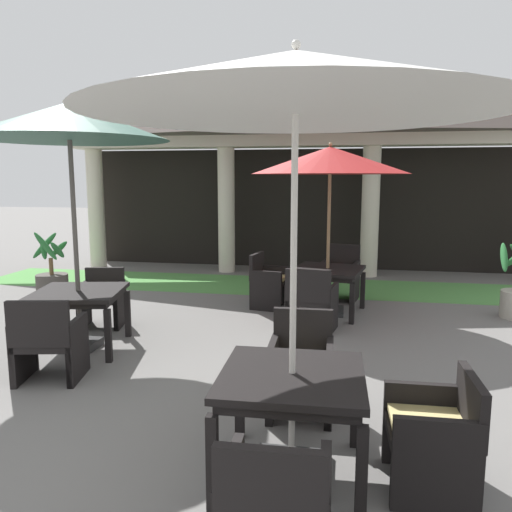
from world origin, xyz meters
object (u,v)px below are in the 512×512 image
object	(u,v)px
patio_table_near_foreground	(79,298)
patio_chair_mid_left_east	(435,434)
patio_chair_mid_left_south	(276,511)
patio_chair_mid_left_north	(301,368)
patio_chair_near_foreground_south	(48,342)
patio_chair_mid_right_south	(311,301)
patio_table_mid_right	(328,274)
patio_umbrella_mid_left	(296,85)
patio_umbrella_near_foreground	(69,123)
patio_umbrella_mid_right	(330,162)
patio_chair_near_foreground_north	(102,299)
patio_chair_mid_right_north	(340,275)
patio_table_mid_left	(292,386)
patio_chair_mid_right_west	(269,282)
potted_palm_left_edge	(52,279)
terracotta_urn	(294,290)

from	to	relation	value
patio_table_near_foreground	patio_chair_mid_left_east	size ratio (longest dim) A/B	1.48
patio_chair_mid_left_south	patio_chair_mid_left_north	distance (m)	1.92
patio_chair_near_foreground_south	patio_chair_mid_left_east	size ratio (longest dim) A/B	1.12
patio_chair_mid_left_north	patio_chair_mid_right_south	size ratio (longest dim) A/B	1.02
patio_chair_near_foreground_south	patio_table_mid_right	distance (m)	4.19
patio_umbrella_mid_left	patio_table_mid_right	size ratio (longest dim) A/B	2.47
patio_umbrella_near_foreground	patio_chair_mid_left_south	bearing A→B (deg)	-47.67
patio_chair_mid_left_south	patio_umbrella_mid_right	bearing A→B (deg)	88.10
patio_umbrella_near_foreground	patio_chair_near_foreground_north	distance (m)	2.51
patio_table_mid_right	patio_chair_mid_right_north	bearing A→B (deg)	79.14
patio_table_mid_left	patio_chair_mid_left_north	distance (m)	0.99
patio_chair_mid_right_west	potted_palm_left_edge	xyz separation A→B (m)	(-3.87, 0.02, -0.09)
patio_table_mid_right	patio_chair_mid_left_east	bearing A→B (deg)	-78.63
terracotta_urn	patio_chair_mid_right_west	bearing A→B (deg)	-123.90
patio_umbrella_mid_left	potted_palm_left_edge	size ratio (longest dim) A/B	2.44
patio_chair_mid_left_south	patio_chair_mid_left_east	size ratio (longest dim) A/B	1.08
patio_chair_mid_left_south	patio_chair_mid_right_north	xyz separation A→B (m)	(0.24, 6.31, 0.03)
patio_table_mid_right	potted_palm_left_edge	size ratio (longest dim) A/B	0.99
patio_chair_near_foreground_north	patio_table_mid_right	bearing A→B (deg)	-169.18
patio_umbrella_near_foreground	patio_chair_mid_left_north	world-z (taller)	patio_umbrella_near_foreground
patio_umbrella_mid_left	patio_chair_near_foreground_south	bearing A→B (deg)	155.19
patio_chair_mid_left_south	patio_chair_mid_right_west	size ratio (longest dim) A/B	0.99
patio_table_near_foreground	patio_umbrella_mid_right	distance (m)	4.03
patio_chair_mid_left_north	terracotta_urn	world-z (taller)	patio_chair_mid_left_north
patio_table_mid_left	patio_chair_mid_left_north	world-z (taller)	patio_chair_mid_left_north
patio_chair_mid_right_south	potted_palm_left_edge	distance (m)	4.78
patio_table_mid_left	terracotta_urn	world-z (taller)	patio_table_mid_left
patio_chair_mid_right_south	patio_chair_near_foreground_south	bearing A→B (deg)	-127.97
patio_umbrella_near_foreground	patio_chair_mid_left_north	distance (m)	3.83
patio_chair_near_foreground_north	patio_chair_mid_right_west	distance (m)	2.60
patio_umbrella_near_foreground	patio_table_mid_right	distance (m)	4.22
patio_umbrella_near_foreground	patio_umbrella_mid_left	world-z (taller)	patio_umbrella_near_foreground
patio_umbrella_mid_left	terracotta_urn	size ratio (longest dim) A/B	6.61
patio_table_near_foreground	patio_table_mid_left	distance (m)	3.58
patio_umbrella_near_foreground	terracotta_urn	size ratio (longest dim) A/B	6.78
patio_umbrella_mid_right	patio_chair_mid_right_north	xyz separation A→B (m)	(0.18, 0.95, -1.90)
patio_chair_near_foreground_south	patio_chair_mid_right_west	xyz separation A→B (m)	(1.78, 3.36, 0.00)
patio_chair_near_foreground_south	patio_table_mid_left	bearing A→B (deg)	-36.21
patio_table_mid_right	patio_chair_mid_right_north	xyz separation A→B (m)	(0.18, 0.95, -0.19)
patio_chair_near_foreground_north	patio_table_mid_right	size ratio (longest dim) A/B	0.68
patio_table_near_foreground	patio_chair_mid_right_west	distance (m)	3.11
patio_umbrella_near_foreground	patio_chair_mid_left_east	bearing A→B (deg)	-29.62
patio_chair_mid_left_south	patio_chair_mid_right_south	xyz separation A→B (m)	(-0.13, 4.41, 0.01)
patio_chair_mid_right_south	terracotta_urn	xyz separation A→B (m)	(-0.40, 1.67, -0.23)
patio_chair_mid_left_east	patio_chair_mid_right_south	world-z (taller)	patio_chair_mid_right_south
patio_chair_near_foreground_south	patio_chair_mid_left_east	distance (m)	3.80
patio_chair_mid_left_south	potted_palm_left_edge	distance (m)	7.32
patio_umbrella_mid_right	terracotta_urn	xyz separation A→B (m)	(-0.59, 0.72, -2.14)
patio_umbrella_near_foreground	patio_chair_near_foreground_north	bearing A→B (deg)	101.40
patio_chair_near_foreground_south	patio_umbrella_near_foreground	bearing A→B (deg)	90.00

